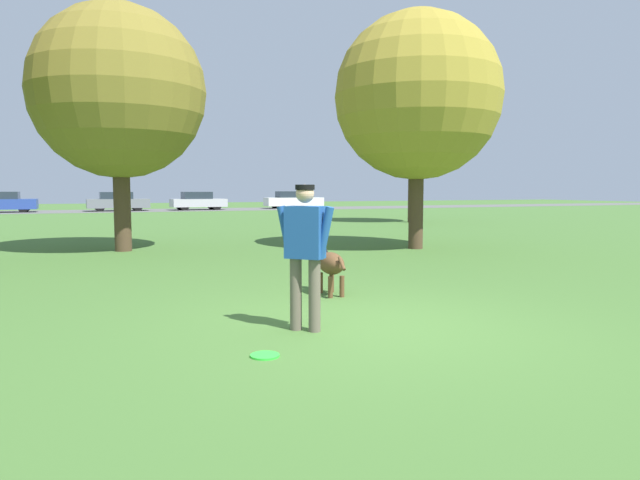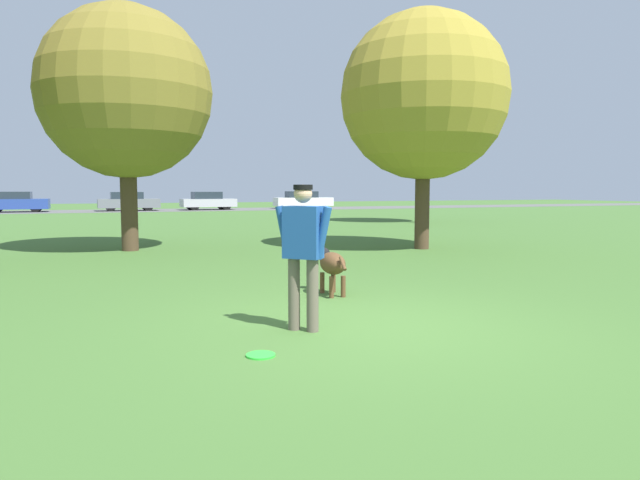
# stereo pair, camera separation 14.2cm
# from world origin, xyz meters

# --- Properties ---
(ground_plane) EXTENTS (120.00, 120.00, 0.00)m
(ground_plane) POSITION_xyz_m (0.00, 0.00, 0.00)
(ground_plane) COLOR #426B2D
(far_road_strip) EXTENTS (120.00, 6.00, 0.01)m
(far_road_strip) POSITION_xyz_m (0.00, 37.05, 0.01)
(far_road_strip) COLOR #5B5B59
(far_road_strip) RESTS_ON ground_plane
(person) EXTENTS (0.54, 0.53, 1.59)m
(person) POSITION_xyz_m (-0.71, 0.07, 0.93)
(person) COLOR #665B4C
(person) RESTS_ON ground_plane
(dog) EXTENTS (0.35, 1.03, 0.66)m
(dog) POSITION_xyz_m (0.39, 1.95, 0.45)
(dog) COLOR brown
(dog) RESTS_ON ground_plane
(frisbee) EXTENTS (0.27, 0.27, 0.02)m
(frisbee) POSITION_xyz_m (-1.40, -0.69, 0.01)
(frisbee) COLOR #33D838
(frisbee) RESTS_ON ground_plane
(tree_mid_center) EXTENTS (4.20, 4.20, 6.00)m
(tree_mid_center) POSITION_xyz_m (-2.04, 9.29, 3.89)
(tree_mid_center) COLOR #4C3826
(tree_mid_center) RESTS_ON ground_plane
(tree_far_right) EXTENTS (3.90, 3.90, 6.42)m
(tree_far_right) POSITION_xyz_m (11.17, 17.19, 4.45)
(tree_far_right) COLOR #4C3826
(tree_far_right) RESTS_ON ground_plane
(tree_near_right) EXTENTS (4.24, 4.24, 6.01)m
(tree_near_right) POSITION_xyz_m (5.01, 7.02, 3.88)
(tree_near_right) COLOR #4C3826
(tree_near_right) RESTS_ON ground_plane
(parked_car_blue) EXTENTS (3.99, 1.77, 1.37)m
(parked_car_blue) POSITION_xyz_m (-7.87, 37.02, 0.67)
(parked_car_blue) COLOR #284293
(parked_car_blue) RESTS_ON ground_plane
(parked_car_grey) EXTENTS (4.19, 1.84, 1.34)m
(parked_car_grey) POSITION_xyz_m (-0.77, 36.78, 0.66)
(parked_car_grey) COLOR slate
(parked_car_grey) RESTS_ON ground_plane
(parked_car_silver) EXTENTS (4.01, 1.93, 1.34)m
(parked_car_silver) POSITION_xyz_m (4.81, 36.65, 0.66)
(parked_car_silver) COLOR #B7B7BC
(parked_car_silver) RESTS_ON ground_plane
(parked_car_white) EXTENTS (4.65, 1.85, 1.36)m
(parked_car_white) POSITION_xyz_m (12.54, 37.43, 0.66)
(parked_car_white) COLOR white
(parked_car_white) RESTS_ON ground_plane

